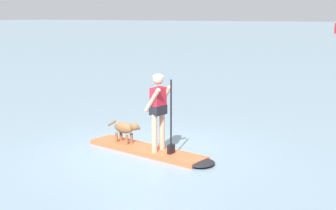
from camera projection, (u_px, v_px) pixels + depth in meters
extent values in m
plane|color=slate|center=(146.00, 152.00, 10.31)|extent=(400.00, 400.00, 0.00)
cube|color=#E55933|center=(146.00, 150.00, 10.30)|extent=(3.02, 1.12, 0.10)
ellipsoid|color=black|center=(201.00, 163.00, 9.40)|extent=(0.65, 0.70, 0.10)
cylinder|color=tan|center=(162.00, 131.00, 10.10)|extent=(0.12, 0.12, 0.83)
cylinder|color=tan|center=(154.00, 133.00, 9.90)|extent=(0.12, 0.12, 0.83)
cube|color=black|center=(158.00, 110.00, 9.90)|extent=(0.28, 0.39, 0.20)
cube|color=#B21E2D|center=(158.00, 101.00, 9.86)|extent=(0.25, 0.37, 0.57)
sphere|color=tan|center=(158.00, 79.00, 9.77)|extent=(0.22, 0.22, 0.22)
ellipsoid|color=white|center=(158.00, 77.00, 9.76)|extent=(0.23, 0.23, 0.11)
cylinder|color=tan|center=(164.00, 98.00, 10.00)|extent=(0.43, 0.16, 0.54)
cylinder|color=tan|center=(152.00, 100.00, 9.71)|extent=(0.43, 0.16, 0.54)
cylinder|color=black|center=(171.00, 117.00, 9.71)|extent=(0.04, 0.04, 1.60)
cube|color=black|center=(171.00, 149.00, 9.84)|extent=(0.11, 0.19, 0.20)
ellipsoid|color=brown|center=(124.00, 128.00, 10.64)|extent=(0.58, 0.31, 0.26)
ellipsoid|color=brown|center=(134.00, 126.00, 10.42)|extent=(0.24, 0.19, 0.18)
ellipsoid|color=#503923|center=(138.00, 128.00, 10.36)|extent=(0.13, 0.10, 0.08)
cylinder|color=brown|center=(112.00, 123.00, 10.86)|extent=(0.27, 0.09, 0.18)
cylinder|color=brown|center=(131.00, 138.00, 10.65)|extent=(0.07, 0.07, 0.23)
cylinder|color=brown|center=(127.00, 140.00, 10.53)|extent=(0.07, 0.07, 0.23)
cylinder|color=brown|center=(121.00, 136.00, 10.85)|extent=(0.07, 0.07, 0.23)
cylinder|color=brown|center=(116.00, 137.00, 10.73)|extent=(0.07, 0.07, 0.23)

